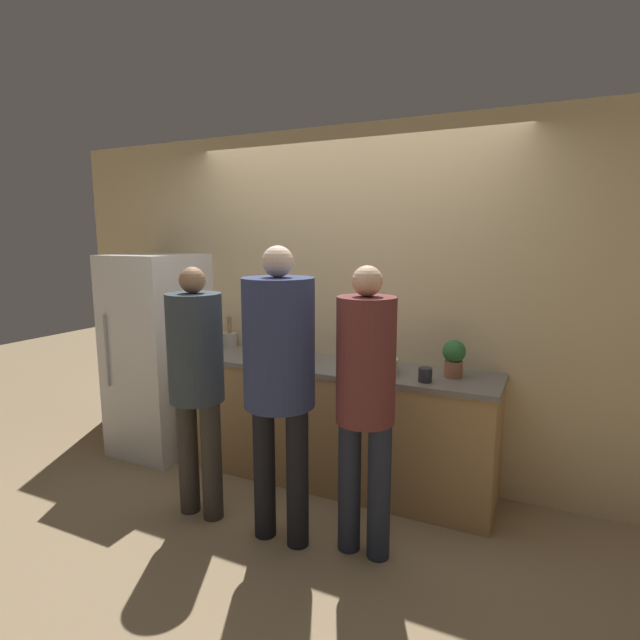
{
  "coord_description": "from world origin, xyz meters",
  "views": [
    {
      "loc": [
        1.44,
        -2.88,
        1.8
      ],
      "look_at": [
        0.0,
        0.13,
        1.24
      ],
      "focal_mm": 28.0,
      "sensor_mm": 36.0,
      "label": 1
    }
  ],
  "objects": [
    {
      "name": "counter",
      "position": [
        0.0,
        0.33,
        0.45
      ],
      "size": [
        2.37,
        0.59,
        0.89
      ],
      "color": "tan",
      "rests_on": "ground_plane"
    },
    {
      "name": "person_right",
      "position": [
        0.53,
        -0.4,
        0.97
      ],
      "size": [
        0.32,
        0.32,
        1.65
      ],
      "color": "#232838",
      "rests_on": "ground_plane"
    },
    {
      "name": "utensil_crock",
      "position": [
        -1.02,
        0.51,
        0.95
      ],
      "size": [
        0.12,
        0.12,
        0.25
      ],
      "color": "#ADA393",
      "rests_on": "counter"
    },
    {
      "name": "bottle_green",
      "position": [
        -0.17,
        0.26,
        0.98
      ],
      "size": [
        0.07,
        0.07,
        0.22
      ],
      "color": "#236033",
      "rests_on": "counter"
    },
    {
      "name": "person_center",
      "position": [
        0.04,
        -0.49,
        1.08
      ],
      "size": [
        0.41,
        0.41,
        1.75
      ],
      "color": "black",
      "rests_on": "ground_plane"
    },
    {
      "name": "cup_white",
      "position": [
        0.07,
        0.38,
        0.94
      ],
      "size": [
        0.08,
        0.08,
        0.09
      ],
      "color": "white",
      "rests_on": "counter"
    },
    {
      "name": "potted_plant",
      "position": [
        0.86,
        0.35,
        1.03
      ],
      "size": [
        0.15,
        0.15,
        0.25
      ],
      "color": "#9E6042",
      "rests_on": "counter"
    },
    {
      "name": "ground_plane",
      "position": [
        0.0,
        0.0,
        0.0
      ],
      "size": [
        14.0,
        14.0,
        0.0
      ],
      "primitive_type": "plane",
      "color": "#9E8460"
    },
    {
      "name": "fruit_bowl",
      "position": [
        0.34,
        0.23,
        0.94
      ],
      "size": [
        0.36,
        0.36,
        0.14
      ],
      "color": "beige",
      "rests_on": "counter"
    },
    {
      "name": "refrigerator",
      "position": [
        -1.55,
        0.23,
        0.83
      ],
      "size": [
        0.63,
        0.74,
        1.66
      ],
      "color": "white",
      "rests_on": "ground_plane"
    },
    {
      "name": "cup_black",
      "position": [
        0.72,
        0.16,
        0.94
      ],
      "size": [
        0.09,
        0.09,
        0.09
      ],
      "color": "#28282D",
      "rests_on": "counter"
    },
    {
      "name": "person_left",
      "position": [
        -0.57,
        -0.47,
        0.96
      ],
      "size": [
        0.34,
        0.34,
        1.62
      ],
      "color": "#38332D",
      "rests_on": "ground_plane"
    },
    {
      "name": "wall_back",
      "position": [
        0.0,
        0.61,
        1.3
      ],
      "size": [
        5.2,
        0.06,
        2.6
      ],
      "color": "#D6BC8C",
      "rests_on": "ground_plane"
    }
  ]
}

